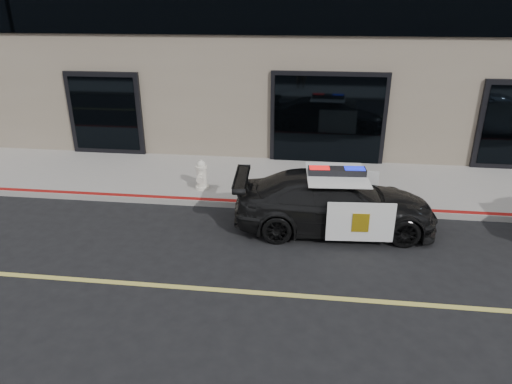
# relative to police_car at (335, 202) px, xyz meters

# --- Properties ---
(ground) EXTENTS (120.00, 120.00, 0.00)m
(ground) POSITION_rel_police_car_xyz_m (0.89, -2.67, -0.65)
(ground) COLOR black
(ground) RESTS_ON ground
(sidewalk_n) EXTENTS (60.00, 3.50, 0.15)m
(sidewalk_n) POSITION_rel_police_car_xyz_m (0.89, 2.58, -0.58)
(sidewalk_n) COLOR gray
(sidewalk_n) RESTS_ON ground
(police_car) EXTENTS (2.39, 4.67, 1.45)m
(police_car) POSITION_rel_police_car_xyz_m (0.00, 0.00, 0.00)
(police_car) COLOR black
(police_car) RESTS_ON ground
(fire_hydrant) EXTENTS (0.36, 0.50, 0.80)m
(fire_hydrant) POSITION_rel_police_car_xyz_m (-3.39, 1.58, -0.13)
(fire_hydrant) COLOR white
(fire_hydrant) RESTS_ON sidewalk_n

